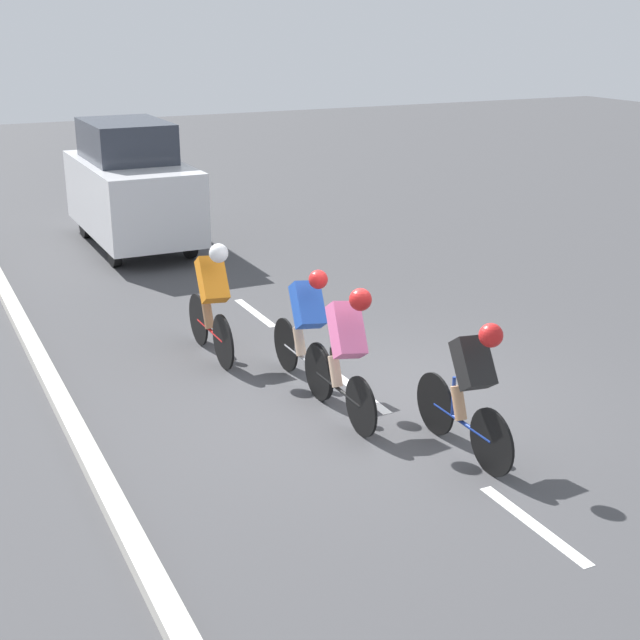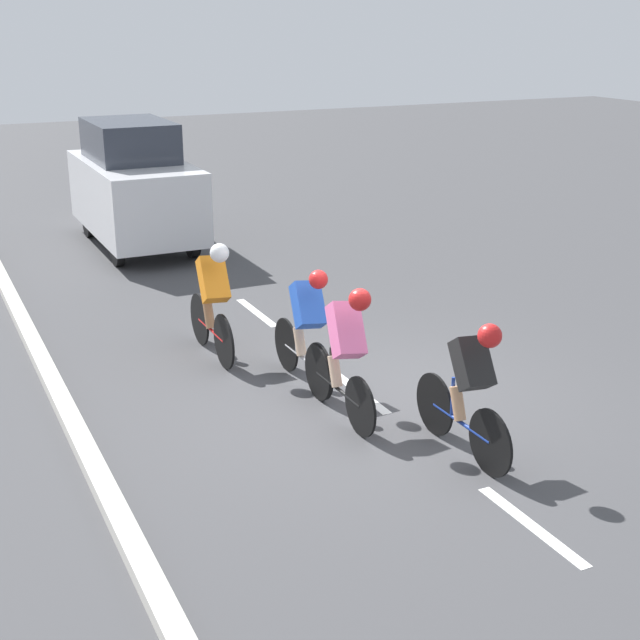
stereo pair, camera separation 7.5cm
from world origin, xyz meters
name	(u,v)px [view 1 (the left image)]	position (x,y,z in m)	size (l,w,h in m)	color
ground_plane	(371,401)	(0.00, 0.00, 0.00)	(60.00, 60.00, 0.00)	#424244
lane_stripe_near	(533,524)	(0.00, 2.89, 0.00)	(0.12, 1.40, 0.01)	white
lane_stripe_mid	(358,391)	(0.00, -0.31, 0.00)	(0.12, 1.40, 0.01)	white
lane_stripe_far	(255,313)	(0.00, -3.51, 0.00)	(0.12, 1.40, 0.01)	white
curb	(80,440)	(3.20, -0.31, 0.07)	(0.20, 27.69, 0.14)	beige
cyclist_blue	(306,324)	(0.47, -0.72, 0.77)	(0.38, 1.62, 1.48)	black
cyclist_black	(471,384)	(-0.21, 1.58, 0.77)	(0.36, 1.64, 1.46)	black
cyclist_pink	(345,348)	(0.49, 0.29, 0.82)	(0.40, 1.67, 1.54)	black
cyclist_orange	(212,297)	(1.14, -2.06, 0.82)	(0.36, 1.64, 1.55)	black
support_car	(131,186)	(0.55, -8.19, 1.15)	(1.70, 3.84, 2.32)	black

